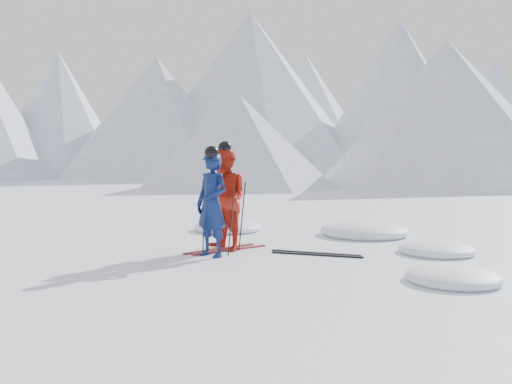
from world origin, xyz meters
The scene contains 12 objects.
ground centered at (0.00, 0.00, 0.00)m, with size 160.00×160.00×0.00m, color white.
skier_blue centered at (-1.93, -0.93, 0.95)m, with size 0.69×0.45×1.90m, color #0C1B4C.
skier_red centered at (-2.11, -0.25, 1.00)m, with size 0.97×0.76×2.00m, color red.
pole_blue_left centered at (-2.23, -0.78, 0.63)m, with size 0.02×0.02×1.27m, color black.
pole_blue_right centered at (-1.68, -0.68, 0.63)m, with size 0.02×0.02×1.27m, color black.
pole_red_left centered at (-2.41, 0.00, 0.67)m, with size 0.02×0.02×1.34m, color black.
pole_red_right centered at (-1.81, -0.10, 0.67)m, with size 0.02×0.02×1.34m, color black.
ski_worn_left centered at (-2.23, -0.25, 0.01)m, with size 0.09×1.70×0.03m, color black.
ski_worn_right centered at (-1.99, -0.25, 0.01)m, with size 0.09×1.70×0.03m, color black.
ski_loose_a centered at (-0.45, 0.32, 0.01)m, with size 0.09×1.70×0.03m, color black.
ski_loose_b centered at (-0.35, 0.17, 0.01)m, with size 0.09×1.70×0.03m, color black.
snow_lumps centered at (-0.67, 2.09, 0.00)m, with size 7.45×5.51×0.45m.
Camera 1 is at (3.92, -8.76, 1.80)m, focal length 38.00 mm.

